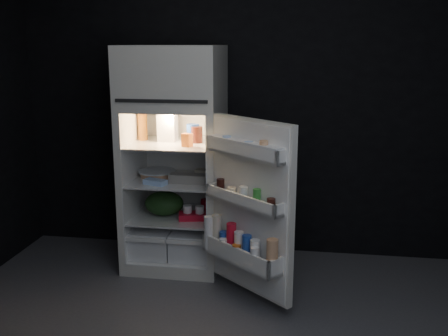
% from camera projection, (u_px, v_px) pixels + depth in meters
% --- Properties ---
extents(wall_back, '(4.00, 0.00, 2.70)m').
position_uv_depth(wall_back, '(253.00, 97.00, 4.40)').
color(wall_back, black).
rests_on(wall_back, ground).
extents(wall_front, '(4.00, 0.00, 2.70)m').
position_uv_depth(wall_front, '(94.00, 255.00, 1.13)').
color(wall_front, black).
rests_on(wall_front, ground).
extents(refrigerator, '(0.76, 0.71, 1.78)m').
position_uv_depth(refrigerator, '(175.00, 150.00, 4.21)').
color(refrigerator, silver).
rests_on(refrigerator, ground).
extents(fridge_door, '(0.67, 0.61, 1.22)m').
position_uv_depth(fridge_door, '(247.00, 211.00, 3.58)').
color(fridge_door, silver).
rests_on(fridge_door, ground).
extents(milk_jug, '(0.14, 0.14, 0.24)m').
position_uv_depth(milk_jug, '(168.00, 126.00, 4.19)').
color(milk_jug, white).
rests_on(milk_jug, refrigerator).
extents(mayo_jar, '(0.12, 0.12, 0.14)m').
position_uv_depth(mayo_jar, '(193.00, 133.00, 4.18)').
color(mayo_jar, '#1D409F').
rests_on(mayo_jar, refrigerator).
extents(jam_jar, '(0.11, 0.11, 0.13)m').
position_uv_depth(jam_jar, '(197.00, 135.00, 4.14)').
color(jam_jar, black).
rests_on(jam_jar, refrigerator).
extents(amber_bottle, '(0.09, 0.09, 0.22)m').
position_uv_depth(amber_bottle, '(143.00, 127.00, 4.25)').
color(amber_bottle, '#B7671D').
rests_on(amber_bottle, refrigerator).
extents(small_carton, '(0.09, 0.08, 0.10)m').
position_uv_depth(small_carton, '(187.00, 140.00, 3.99)').
color(small_carton, '#D16018').
rests_on(small_carton, refrigerator).
extents(egg_carton, '(0.30, 0.12, 0.07)m').
position_uv_depth(egg_carton, '(188.00, 179.00, 4.10)').
color(egg_carton, gray).
rests_on(egg_carton, refrigerator).
extents(pie, '(0.32, 0.32, 0.04)m').
position_uv_depth(pie, '(157.00, 174.00, 4.31)').
color(pie, tan).
rests_on(pie, refrigerator).
extents(flat_package, '(0.20, 0.14, 0.04)m').
position_uv_depth(flat_package, '(155.00, 182.00, 4.06)').
color(flat_package, '#99BDED').
rests_on(flat_package, refrigerator).
extents(wrapped_pkg, '(0.12, 0.10, 0.05)m').
position_uv_depth(wrapped_pkg, '(202.00, 172.00, 4.34)').
color(wrapped_pkg, beige).
rests_on(wrapped_pkg, refrigerator).
extents(produce_bag, '(0.34, 0.30, 0.20)m').
position_uv_depth(produce_bag, '(164.00, 203.00, 4.26)').
color(produce_bag, '#193815').
rests_on(produce_bag, refrigerator).
extents(yogurt_tray, '(0.28, 0.19, 0.05)m').
position_uv_depth(yogurt_tray, '(195.00, 216.00, 4.18)').
color(yogurt_tray, red).
rests_on(yogurt_tray, refrigerator).
extents(small_can_red, '(0.08, 0.08, 0.09)m').
position_uv_depth(small_can_red, '(205.00, 204.00, 4.41)').
color(small_can_red, red).
rests_on(small_can_red, refrigerator).
extents(small_can_silver, '(0.08, 0.08, 0.09)m').
position_uv_depth(small_can_silver, '(212.00, 206.00, 4.37)').
color(small_can_silver, silver).
rests_on(small_can_silver, refrigerator).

